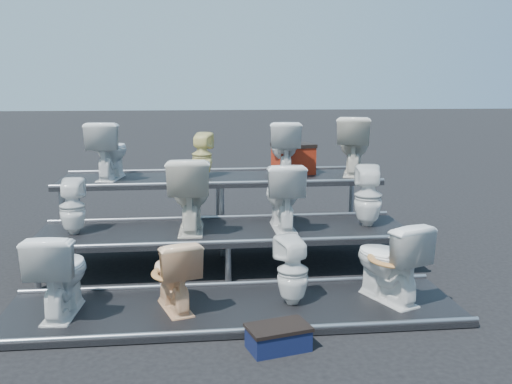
{
  "coord_description": "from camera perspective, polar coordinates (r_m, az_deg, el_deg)",
  "views": [
    {
      "loc": [
        -0.35,
        -6.31,
        2.1
      ],
      "look_at": [
        0.36,
        0.1,
        0.87
      ],
      "focal_mm": 40.0,
      "sensor_mm": 36.0,
      "label": 1
    }
  ],
  "objects": [
    {
      "name": "toilet_7",
      "position": [
        6.75,
        11.16,
        -0.39
      ],
      "size": [
        0.37,
        0.38,
        0.71
      ],
      "primitive_type": "imported",
      "rotation": [
        0.0,
        0.0,
        2.97
      ],
      "color": "white",
      "rests_on": "tier_mid"
    },
    {
      "name": "toilet_9",
      "position": [
        7.67,
        -5.4,
        3.7
      ],
      "size": [
        0.34,
        0.35,
        0.6
      ],
      "primitive_type": "imported",
      "rotation": [
        0.0,
        0.0,
        2.81
      ],
      "color": "#ECDF8C",
      "rests_on": "tier_back"
    },
    {
      "name": "toilet_4",
      "position": [
        6.59,
        -17.88,
        -1.41
      ],
      "size": [
        0.28,
        0.29,
        0.62
      ],
      "primitive_type": "imported",
      "rotation": [
        0.0,
        0.0,
        3.13
      ],
      "color": "white",
      "rests_on": "tier_mid"
    },
    {
      "name": "tier_back",
      "position": [
        7.8,
        -3.64,
        -1.6
      ],
      "size": [
        4.2,
        1.2,
        0.86
      ],
      "primitive_type": "cube",
      "color": "black",
      "rests_on": "ground"
    },
    {
      "name": "tier_front",
      "position": [
        5.44,
        -2.22,
        -11.62
      ],
      "size": [
        4.2,
        1.2,
        0.06
      ],
      "primitive_type": "cube",
      "color": "black",
      "rests_on": "ground"
    },
    {
      "name": "toilet_10",
      "position": [
        7.76,
        2.84,
        4.36
      ],
      "size": [
        0.48,
        0.77,
        0.75
      ],
      "primitive_type": "imported",
      "rotation": [
        0.0,
        0.0,
        3.05
      ],
      "color": "white",
      "rests_on": "tier_back"
    },
    {
      "name": "toilet_1",
      "position": [
        5.3,
        -8.22,
        -8.09
      ],
      "size": [
        0.56,
        0.74,
        0.67
      ],
      "primitive_type": "imported",
      "rotation": [
        0.0,
        0.0,
        3.45
      ],
      "color": "#ECB887",
      "rests_on": "tier_front"
    },
    {
      "name": "toilet_11",
      "position": [
        7.97,
        9.72,
        4.61
      ],
      "size": [
        0.66,
        0.89,
        0.81
      ],
      "primitive_type": "imported",
      "rotation": [
        0.0,
        0.0,
        2.84
      ],
      "color": "beige",
      "rests_on": "tier_back"
    },
    {
      "name": "toilet_2",
      "position": [
        5.38,
        3.68,
        -7.86
      ],
      "size": [
        0.37,
        0.37,
        0.65
      ],
      "primitive_type": "imported",
      "rotation": [
        0.0,
        0.0,
        3.46
      ],
      "color": "white",
      "rests_on": "tier_front"
    },
    {
      "name": "toilet_0",
      "position": [
        5.41,
        -19.01,
        -7.62
      ],
      "size": [
        0.49,
        0.79,
        0.77
      ],
      "primitive_type": "imported",
      "rotation": [
        0.0,
        0.0,
        3.06
      ],
      "color": "white",
      "rests_on": "tier_front"
    },
    {
      "name": "red_crate",
      "position": [
        7.98,
        3.75,
        3.17
      ],
      "size": [
        0.59,
        0.51,
        0.37
      ],
      "primitive_type": "cube",
      "rotation": [
        0.0,
        0.0,
        0.21
      ],
      "color": "maroon",
      "rests_on": "tier_back"
    },
    {
      "name": "toilet_3",
      "position": [
        5.59,
        13.13,
        -6.68
      ],
      "size": [
        0.7,
        0.88,
        0.78
      ],
      "primitive_type": "imported",
      "rotation": [
        0.0,
        0.0,
        3.53
      ],
      "color": "white",
      "rests_on": "tier_front"
    },
    {
      "name": "step_stool",
      "position": [
        4.72,
        2.24,
        -14.49
      ],
      "size": [
        0.53,
        0.39,
        0.17
      ],
      "primitive_type": "cube",
      "rotation": [
        0.0,
        0.0,
        0.25
      ],
      "color": "#0E1534",
      "rests_on": "ground"
    },
    {
      "name": "ground",
      "position": [
        6.66,
        -3.04,
        -7.61
      ],
      "size": [
        80.0,
        80.0,
        0.0
      ],
      "primitive_type": "plane",
      "color": "black",
      "rests_on": "ground"
    },
    {
      "name": "toilet_6",
      "position": [
        6.52,
        2.69,
        -0.34
      ],
      "size": [
        0.43,
        0.75,
        0.77
      ],
      "primitive_type": "imported",
      "rotation": [
        0.0,
        0.0,
        3.14
      ],
      "color": "white",
      "rests_on": "tier_mid"
    },
    {
      "name": "toilet_5",
      "position": [
        6.43,
        -6.65,
        -0.2
      ],
      "size": [
        0.51,
        0.85,
        0.85
      ],
      "primitive_type": "imported",
      "rotation": [
        0.0,
        0.0,
        3.1
      ],
      "color": "beige",
      "rests_on": "tier_mid"
    },
    {
      "name": "tier_mid",
      "position": [
        6.6,
        -3.06,
        -5.71
      ],
      "size": [
        4.2,
        1.2,
        0.46
      ],
      "primitive_type": "cube",
      "color": "black",
      "rests_on": "ground"
    },
    {
      "name": "toilet_8",
      "position": [
        7.74,
        -14.48,
        4.06
      ],
      "size": [
        0.54,
        0.8,
        0.76
      ],
      "primitive_type": "imported",
      "rotation": [
        0.0,
        0.0,
        2.98
      ],
      "color": "white",
      "rests_on": "tier_back"
    }
  ]
}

